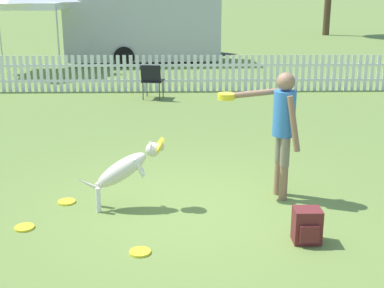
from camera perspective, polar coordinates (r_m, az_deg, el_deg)
ground_plane at (r=6.68m, az=0.75°, el=-6.96°), size 240.00×240.00×0.00m
handler_person at (r=6.82m, az=9.42°, el=2.46°), size 1.02×0.52×1.64m
leaping_dog at (r=6.59m, az=-7.11°, el=-2.57°), size 1.13×0.37×0.88m
frisbee_near_handler at (r=6.47m, az=-17.45°, el=-8.49°), size 0.22×0.22×0.02m
frisbee_near_dog at (r=5.68m, az=-5.57°, el=-11.39°), size 0.22×0.22×0.02m
frisbee_midfield at (r=7.04m, az=-13.23°, el=-6.02°), size 0.22×0.22×0.02m
backpack_on_grass at (r=5.93m, az=12.17°, el=-8.54°), size 0.29×0.28×0.38m
picket_fence at (r=13.83m, az=-0.36°, el=7.56°), size 25.06×0.04×0.93m
folding_chair_center at (r=12.89m, az=-4.29°, el=6.99°), size 0.56×0.57×0.84m
equipment_trailer at (r=18.97m, az=-5.30°, el=12.45°), size 6.05×2.47×2.41m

